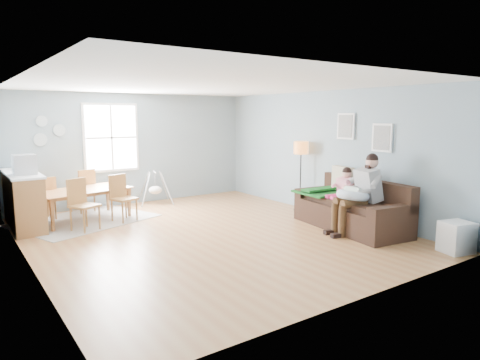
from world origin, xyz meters
TOP-DOWN VIEW (x-y plane):
  - room at (0.00, 0.00)m, footprint 8.40×9.40m
  - window at (-0.60, 3.46)m, footprint 1.32×0.08m
  - pictures at (2.97, -1.05)m, footprint 0.05×1.34m
  - wall_plates at (-2.00, 3.47)m, footprint 0.67×0.02m
  - sofa at (2.52, -1.25)m, footprint 1.31×2.46m
  - green_throw at (2.53, -0.46)m, footprint 1.11×0.94m
  - beige_pillow at (2.84, -0.68)m, footprint 0.25×0.57m
  - father at (2.33, -1.56)m, footprint 1.08×0.64m
  - nursing_pillow at (2.15, -1.54)m, footprint 0.62×0.60m
  - infant at (2.15, -1.50)m, footprint 0.15×0.40m
  - toddler at (2.46, -1.01)m, footprint 0.59×0.30m
  - floor_lamp at (2.75, 0.50)m, footprint 0.32×0.32m
  - storage_cube at (2.69, -3.20)m, footprint 0.53×0.50m
  - rug at (-1.60, 2.35)m, footprint 3.07×2.69m
  - dining_table at (-1.60, 2.35)m, footprint 2.04×1.43m
  - chair_sw at (-1.83, 1.60)m, footprint 0.60×0.60m
  - chair_se at (-0.95, 1.91)m, footprint 0.55×0.55m
  - chair_nw at (-2.25, 2.79)m, footprint 0.51×0.51m
  - chair_ne at (-1.37, 3.10)m, footprint 0.57×0.57m
  - counter at (-2.70, 2.50)m, footprint 0.58×1.94m
  - monitor at (-2.69, 2.13)m, footprint 0.39×0.37m
  - baby_swing at (0.32, 3.10)m, footprint 0.97×0.98m

SIDE VIEW (x-z plane):
  - rug at x=-1.60m, z-range 0.00..0.01m
  - storage_cube at x=2.69m, z-range 0.00..0.50m
  - dining_table at x=-1.60m, z-range 0.00..0.65m
  - sofa at x=2.52m, z-range -0.14..0.81m
  - baby_swing at x=0.32m, z-range -0.04..0.77m
  - chair_nw at x=-2.25m, z-range 0.06..0.98m
  - counter at x=-2.70m, z-range 0.01..1.09m
  - chair_se at x=-0.95m, z-range 0.07..1.03m
  - chair_ne at x=-1.37m, z-range 0.07..1.06m
  - chair_sw at x=-1.83m, z-range 0.07..1.06m
  - green_throw at x=2.53m, z-range 0.58..0.62m
  - nursing_pillow at x=2.15m, z-range 0.61..0.85m
  - toddler at x=2.46m, z-range 0.34..1.25m
  - father at x=2.33m, z-range 0.06..1.54m
  - infant at x=2.15m, z-range 0.74..0.89m
  - beige_pillow at x=2.84m, z-range 0.58..1.13m
  - monitor at x=-2.69m, z-range 1.08..1.45m
  - floor_lamp at x=2.75m, z-range 0.52..2.11m
  - window at x=-0.60m, z-range 0.84..2.46m
  - wall_plates at x=-2.00m, z-range 1.50..2.16m
  - pictures at x=2.97m, z-range 1.48..2.22m
  - room at x=0.00m, z-range 0.47..4.37m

